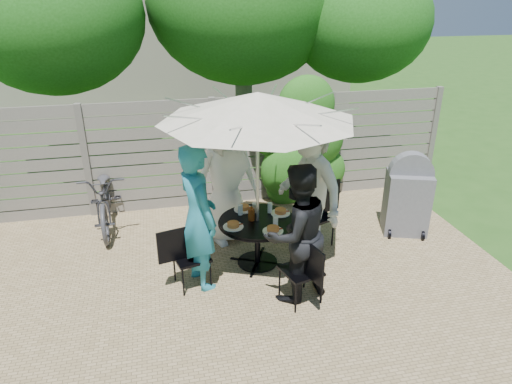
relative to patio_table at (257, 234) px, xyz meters
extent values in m
plane|color=#254C17|center=(-0.30, -1.01, -0.46)|extent=(60.00, 60.00, 0.00)
cube|color=#9A8259|center=(-0.30, -0.51, -0.45)|extent=(7.00, 6.00, 0.02)
cube|color=gray|center=(-0.30, 1.99, 0.47)|extent=(8.00, 0.10, 1.85)
ellipsoid|color=#236216|center=(1.10, 1.84, 0.44)|extent=(1.20, 0.70, 1.80)
cube|color=gray|center=(-0.30, 10.99, 2.04)|extent=(10.00, 6.00, 5.00)
ellipsoid|color=#1A4F12|center=(-2.80, 3.99, 2.51)|extent=(3.20, 3.20, 2.72)
ellipsoid|color=#1A4F12|center=(0.70, 4.49, 2.72)|extent=(3.80, 3.80, 3.23)
ellipsoid|color=#1A4F12|center=(2.90, 3.79, 2.37)|extent=(2.80, 2.80, 2.38)
cylinder|color=black|center=(0.00, 0.00, 0.19)|extent=(1.28, 1.28, 0.03)
cylinder|color=black|center=(0.00, 0.00, -0.14)|extent=(0.07, 0.07, 0.65)
cylinder|color=black|center=(0.00, 0.00, -0.44)|extent=(0.54, 0.54, 0.04)
cylinder|color=silver|center=(0.00, 0.00, 0.64)|extent=(0.04, 0.04, 2.20)
cone|color=beige|center=(0.00, 0.00, 1.69)|extent=(3.05, 3.05, 0.33)
cube|color=black|center=(-0.32, 0.90, -0.02)|extent=(0.50, 0.50, 0.03)
cube|color=black|center=(-0.36, 1.10, 0.21)|extent=(0.11, 0.42, 0.44)
imported|color=white|center=(-0.28, 0.78, 0.50)|extent=(1.09, 0.89, 1.92)
cube|color=black|center=(-0.90, -0.32, -0.05)|extent=(0.49, 0.49, 0.03)
cube|color=black|center=(-1.09, -0.36, 0.17)|extent=(0.40, 0.12, 0.41)
imported|color=teal|center=(-0.78, -0.28, 0.46)|extent=(0.64, 0.78, 1.85)
cube|color=black|center=(0.32, -0.90, -0.04)|extent=(0.51, 0.51, 0.03)
cube|color=black|center=(0.37, -1.09, 0.19)|extent=(0.14, 0.40, 0.42)
imported|color=black|center=(0.28, -0.78, 0.39)|extent=(0.99, 0.88, 1.70)
cube|color=black|center=(0.90, 0.32, 0.00)|extent=(0.58, 0.58, 0.04)
cube|color=black|center=(1.10, 0.40, 0.24)|extent=(0.43, 0.19, 0.46)
imported|color=silver|center=(0.78, 0.28, 0.50)|extent=(1.09, 1.41, 1.92)
cylinder|color=white|center=(-0.12, 0.34, 0.21)|extent=(0.26, 0.26, 0.01)
cylinder|color=#C27339|center=(-0.12, 0.34, 0.24)|extent=(0.15, 0.15, 0.05)
cylinder|color=white|center=(-0.34, -0.12, 0.21)|extent=(0.26, 0.26, 0.01)
cylinder|color=#C27339|center=(-0.34, -0.12, 0.24)|extent=(0.15, 0.15, 0.05)
cylinder|color=white|center=(0.12, -0.34, 0.21)|extent=(0.26, 0.26, 0.01)
cylinder|color=#C27339|center=(0.12, -0.34, 0.24)|extent=(0.15, 0.15, 0.05)
cylinder|color=white|center=(0.34, 0.12, 0.21)|extent=(0.26, 0.26, 0.01)
cylinder|color=#C27339|center=(0.34, 0.12, 0.24)|extent=(0.15, 0.15, 0.05)
cylinder|color=silver|center=(-0.19, 0.21, 0.27)|extent=(0.07, 0.07, 0.14)
cylinder|color=silver|center=(0.19, -0.21, 0.27)|extent=(0.07, 0.07, 0.14)
cylinder|color=silver|center=(0.21, 0.19, 0.27)|extent=(0.07, 0.07, 0.14)
cylinder|color=#59280C|center=(-0.07, 0.03, 0.28)|extent=(0.09, 0.09, 0.16)
cylinder|color=#C6B293|center=(0.02, 0.24, 0.26)|extent=(0.08, 0.08, 0.12)
imported|color=#333338|center=(-2.03, 1.59, 0.02)|extent=(0.72, 1.86, 0.97)
cube|color=slate|center=(2.36, 0.39, 0.02)|extent=(0.75, 0.66, 0.96)
cylinder|color=slate|center=(2.36, 0.39, 0.50)|extent=(0.66, 0.39, 0.63)
camera|label=1|loc=(-1.15, -5.12, 2.93)|focal=32.00mm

